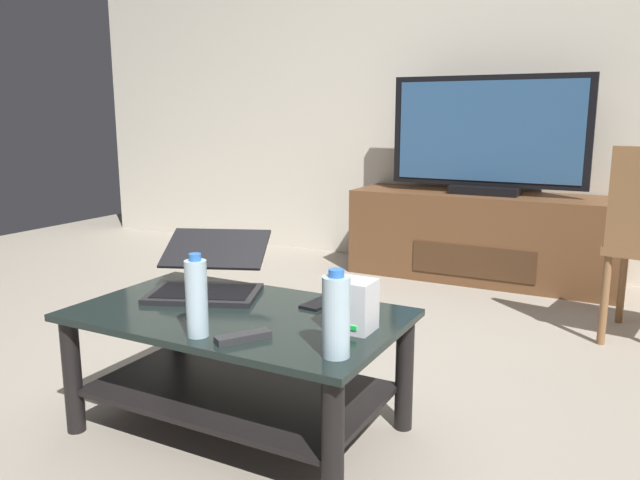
# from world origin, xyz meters

# --- Properties ---
(ground_plane) EXTENTS (7.68, 7.68, 0.00)m
(ground_plane) POSITION_xyz_m (0.00, 0.00, 0.00)
(ground_plane) COLOR #9E9384
(back_wall) EXTENTS (6.40, 0.12, 2.80)m
(back_wall) POSITION_xyz_m (0.00, 2.40, 1.40)
(back_wall) COLOR beige
(back_wall) RESTS_ON ground
(coffee_table) EXTENTS (1.05, 0.62, 0.41)m
(coffee_table) POSITION_xyz_m (-0.06, -0.25, 0.28)
(coffee_table) COLOR black
(coffee_table) RESTS_ON ground
(media_cabinet) EXTENTS (1.65, 0.50, 0.55)m
(media_cabinet) POSITION_xyz_m (0.18, 2.08, 0.27)
(media_cabinet) COLOR brown
(media_cabinet) RESTS_ON ground
(television) EXTENTS (1.20, 0.20, 0.72)m
(television) POSITION_xyz_m (0.18, 2.05, 0.89)
(television) COLOR black
(television) RESTS_ON media_cabinet
(laptop) EXTENTS (0.51, 0.53, 0.19)m
(laptop) POSITION_xyz_m (-0.29, -0.10, 0.47)
(laptop) COLOR black
(laptop) RESTS_ON coffee_table
(router_box) EXTENTS (0.12, 0.11, 0.15)m
(router_box) POSITION_xyz_m (0.34, -0.23, 0.49)
(router_box) COLOR silver
(router_box) RESTS_ON coffee_table
(water_bottle_near) EXTENTS (0.06, 0.06, 0.24)m
(water_bottle_near) POSITION_xyz_m (-0.03, -0.49, 0.53)
(water_bottle_near) COLOR silver
(water_bottle_near) RESTS_ON coffee_table
(water_bottle_far) EXTENTS (0.07, 0.07, 0.24)m
(water_bottle_far) POSITION_xyz_m (0.39, -0.44, 0.52)
(water_bottle_far) COLOR silver
(water_bottle_far) RESTS_ON coffee_table
(cell_phone) EXTENTS (0.08, 0.15, 0.01)m
(cell_phone) POSITION_xyz_m (0.14, -0.06, 0.42)
(cell_phone) COLOR black
(cell_phone) RESTS_ON coffee_table
(tv_remote) EXTENTS (0.12, 0.16, 0.02)m
(tv_remote) POSITION_xyz_m (0.10, -0.46, 0.42)
(tv_remote) COLOR #2D2D30
(tv_remote) RESTS_ON coffee_table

